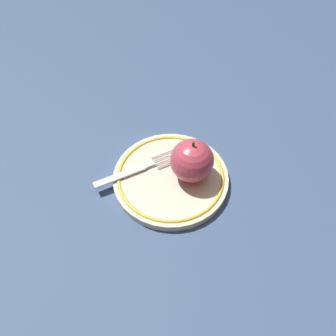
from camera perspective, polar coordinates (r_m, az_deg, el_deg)
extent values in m
plane|color=#384E70|center=(0.56, 0.46, -2.19)|extent=(2.00, 2.00, 0.00)
cylinder|color=beige|center=(0.56, 0.00, -1.91)|extent=(0.19, 0.19, 0.01)
torus|color=gold|center=(0.55, 0.00, -1.48)|extent=(0.18, 0.18, 0.01)
sphere|color=#BE3E4D|center=(0.52, 4.18, 1.27)|extent=(0.07, 0.07, 0.07)
cylinder|color=brown|center=(0.49, 4.44, 4.13)|extent=(0.00, 0.00, 0.01)
cube|color=silver|center=(0.55, -8.33, -1.33)|extent=(0.09, 0.02, 0.00)
cube|color=silver|center=(0.56, -3.17, 0.65)|extent=(0.02, 0.01, 0.00)
cube|color=silver|center=(0.56, 0.82, 1.13)|extent=(0.06, 0.01, 0.00)
cube|color=silver|center=(0.57, 0.46, 1.69)|extent=(0.06, 0.01, 0.00)
cube|color=silver|center=(0.57, 0.10, 2.24)|extent=(0.06, 0.01, 0.00)
cube|color=silver|center=(0.58, -0.26, 2.78)|extent=(0.06, 0.01, 0.00)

